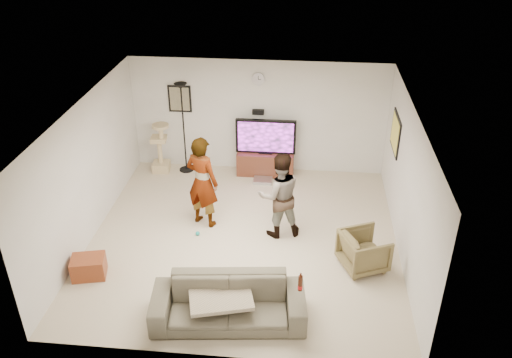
# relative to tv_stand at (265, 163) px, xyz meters

# --- Properties ---
(floor) EXTENTS (5.50, 5.50, 0.02)m
(floor) POSITION_rel_tv_stand_xyz_m (-0.18, -2.50, -0.27)
(floor) COLOR #C0B693
(floor) RESTS_ON ground
(ceiling) EXTENTS (5.50, 5.50, 0.02)m
(ceiling) POSITION_rel_tv_stand_xyz_m (-0.18, -2.50, 2.25)
(ceiling) COLOR silver
(ceiling) RESTS_ON wall_back
(wall_back) EXTENTS (5.50, 0.04, 2.50)m
(wall_back) POSITION_rel_tv_stand_xyz_m (-0.18, 0.25, 0.99)
(wall_back) COLOR white
(wall_back) RESTS_ON floor
(wall_front) EXTENTS (5.50, 0.04, 2.50)m
(wall_front) POSITION_rel_tv_stand_xyz_m (-0.18, -5.25, 0.99)
(wall_front) COLOR white
(wall_front) RESTS_ON floor
(wall_left) EXTENTS (0.04, 5.50, 2.50)m
(wall_left) POSITION_rel_tv_stand_xyz_m (-2.93, -2.50, 0.99)
(wall_left) COLOR white
(wall_left) RESTS_ON floor
(wall_right) EXTENTS (0.04, 5.50, 2.50)m
(wall_right) POSITION_rel_tv_stand_xyz_m (2.57, -2.50, 0.99)
(wall_right) COLOR white
(wall_right) RESTS_ON floor
(wall_clock) EXTENTS (0.26, 0.04, 0.26)m
(wall_clock) POSITION_rel_tv_stand_xyz_m (-0.18, 0.22, 1.84)
(wall_clock) COLOR silver
(wall_clock) RESTS_ON wall_back
(wall_speaker) EXTENTS (0.25, 0.10, 0.10)m
(wall_speaker) POSITION_rel_tv_stand_xyz_m (-0.18, 0.19, 1.12)
(wall_speaker) COLOR black
(wall_speaker) RESTS_ON wall_back
(picture_back) EXTENTS (0.42, 0.03, 0.52)m
(picture_back) POSITION_rel_tv_stand_xyz_m (-1.88, 0.23, 1.34)
(picture_back) COLOR #767058
(picture_back) RESTS_ON wall_back
(picture_right) EXTENTS (0.03, 0.78, 0.62)m
(picture_right) POSITION_rel_tv_stand_xyz_m (2.55, -0.90, 1.24)
(picture_right) COLOR #FBE84E
(picture_right) RESTS_ON wall_right
(tv_stand) EXTENTS (1.24, 0.45, 0.52)m
(tv_stand) POSITION_rel_tv_stand_xyz_m (0.00, 0.00, 0.00)
(tv_stand) COLOR #492317
(tv_stand) RESTS_ON floor
(console_box) EXTENTS (0.40, 0.30, 0.07)m
(console_box) POSITION_rel_tv_stand_xyz_m (-0.02, -0.40, -0.22)
(console_box) COLOR silver
(console_box) RESTS_ON floor
(tv) EXTENTS (1.29, 0.08, 0.77)m
(tv) POSITION_rel_tv_stand_xyz_m (0.00, 0.00, 0.64)
(tv) COLOR black
(tv) RESTS_ON tv_stand
(tv_screen) EXTENTS (1.19, 0.01, 0.68)m
(tv_screen) POSITION_rel_tv_stand_xyz_m (0.00, -0.04, 0.64)
(tv_screen) COLOR #E835FE
(tv_screen) RESTS_ON tv
(floor_lamp) EXTENTS (0.32, 0.32, 2.03)m
(floor_lamp) POSITION_rel_tv_stand_xyz_m (-1.78, -0.02, 0.76)
(floor_lamp) COLOR black
(floor_lamp) RESTS_ON floor
(cat_tree) EXTENTS (0.40, 0.40, 1.15)m
(cat_tree) POSITION_rel_tv_stand_xyz_m (-2.34, -0.10, 0.31)
(cat_tree) COLOR tan
(cat_tree) RESTS_ON floor
(person_left) EXTENTS (0.77, 0.65, 1.78)m
(person_left) POSITION_rel_tv_stand_xyz_m (-0.99, -2.06, 0.63)
(person_left) COLOR #ABABAD
(person_left) RESTS_ON floor
(person_right) EXTENTS (0.93, 0.81, 1.62)m
(person_right) POSITION_rel_tv_stand_xyz_m (0.43, -2.27, 0.55)
(person_right) COLOR navy
(person_right) RESTS_ON floor
(sofa) EXTENTS (2.31, 1.11, 0.65)m
(sofa) POSITION_rel_tv_stand_xyz_m (-0.16, -4.55, 0.07)
(sofa) COLOR #544F40
(sofa) RESTS_ON floor
(throw_blanket) EXTENTS (1.05, 0.91, 0.06)m
(throw_blanket) POSITION_rel_tv_stand_xyz_m (-0.27, -4.55, 0.18)
(throw_blanket) COLOR tan
(throw_blanket) RESTS_ON sofa
(beer_bottle) EXTENTS (0.06, 0.06, 0.25)m
(beer_bottle) POSITION_rel_tv_stand_xyz_m (0.87, -4.55, 0.52)
(beer_bottle) COLOR #3C180C
(beer_bottle) RESTS_ON sofa
(armchair) EXTENTS (0.93, 0.92, 0.65)m
(armchair) POSITION_rel_tv_stand_xyz_m (1.90, -3.10, 0.07)
(armchair) COLOR brown
(armchair) RESTS_ON floor
(side_table) EXTENTS (0.61, 0.51, 0.35)m
(side_table) POSITION_rel_tv_stand_xyz_m (-2.58, -3.78, -0.08)
(side_table) COLOR maroon
(side_table) RESTS_ON floor
(toy_ball) EXTENTS (0.08, 0.08, 0.08)m
(toy_ball) POSITION_rel_tv_stand_xyz_m (-1.04, -2.49, -0.22)
(toy_ball) COLOR teal
(toy_ball) RESTS_ON floor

